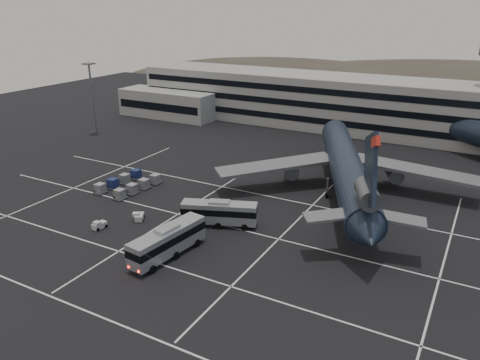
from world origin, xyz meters
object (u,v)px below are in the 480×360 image
at_px(trijet_main, 346,168).
at_px(bus_far, 219,212).
at_px(tug_a, 99,225).
at_px(uld_cluster, 128,184).
at_px(bus_near, 168,240).

bearing_deg(trijet_main, bus_far, -144.99).
height_order(tug_a, uld_cluster, uld_cluster).
bearing_deg(bus_far, uld_cluster, 56.16).
relative_size(trijet_main, bus_near, 4.33).
height_order(bus_near, uld_cluster, bus_near).
relative_size(trijet_main, tug_a, 24.38).
relative_size(tug_a, uld_cluster, 0.19).
distance_m(trijet_main, bus_near, 35.89).
bearing_deg(bus_far, tug_a, 101.33).
distance_m(tug_a, uld_cluster, 16.70).
bearing_deg(bus_far, bus_near, 152.83).
bearing_deg(tug_a, bus_far, 39.36).
distance_m(bus_near, bus_far, 11.55).
bearing_deg(tug_a, uld_cluster, 122.79).
bearing_deg(bus_near, bus_far, 91.20).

